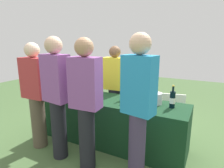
# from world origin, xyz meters

# --- Properties ---
(ground_plane) EXTENTS (12.00, 12.00, 0.00)m
(ground_plane) POSITION_xyz_m (0.00, 0.00, 0.00)
(ground_plane) COLOR #476638
(tasting_table) EXTENTS (2.32, 0.66, 0.74)m
(tasting_table) POSITION_xyz_m (0.00, 0.00, 0.37)
(tasting_table) COLOR #14381E
(tasting_table) RESTS_ON ground_plane
(wine_bottle_0) EXTENTS (0.07, 0.07, 0.30)m
(wine_bottle_0) POSITION_xyz_m (-0.38, 0.08, 0.84)
(wine_bottle_0) COLOR black
(wine_bottle_0) RESTS_ON tasting_table
(wine_bottle_1) EXTENTS (0.06, 0.06, 0.32)m
(wine_bottle_1) POSITION_xyz_m (0.18, 0.11, 0.85)
(wine_bottle_1) COLOR black
(wine_bottle_1) RESTS_ON tasting_table
(wine_bottle_2) EXTENTS (0.08, 0.08, 0.30)m
(wine_bottle_2) POSITION_xyz_m (0.46, 0.09, 0.85)
(wine_bottle_2) COLOR black
(wine_bottle_2) RESTS_ON tasting_table
(wine_bottle_3) EXTENTS (0.08, 0.08, 0.32)m
(wine_bottle_3) POSITION_xyz_m (0.90, 0.06, 0.86)
(wine_bottle_3) COLOR black
(wine_bottle_3) RESTS_ON tasting_table
(wine_glass_0) EXTENTS (0.07, 0.07, 0.14)m
(wine_glass_0) POSITION_xyz_m (-0.75, -0.11, 0.84)
(wine_glass_0) COLOR silver
(wine_glass_0) RESTS_ON tasting_table
(wine_glass_1) EXTENTS (0.06, 0.06, 0.14)m
(wine_glass_1) POSITION_xyz_m (0.26, -0.08, 0.84)
(wine_glass_1) COLOR silver
(wine_glass_1) RESTS_ON tasting_table
(wine_glass_2) EXTENTS (0.07, 0.07, 0.13)m
(wine_glass_2) POSITION_xyz_m (0.42, -0.12, 0.83)
(wine_glass_2) COLOR silver
(wine_glass_2) RESTS_ON tasting_table
(ice_bucket) EXTENTS (0.21, 0.21, 0.16)m
(ice_bucket) POSITION_xyz_m (0.65, 0.11, 0.82)
(ice_bucket) COLOR silver
(ice_bucket) RESTS_ON tasting_table
(server_pouring) EXTENTS (0.44, 0.26, 1.55)m
(server_pouring) POSITION_xyz_m (-0.22, 0.52, 0.83)
(server_pouring) COLOR black
(server_pouring) RESTS_ON ground_plane
(guest_0) EXTENTS (0.40, 0.23, 1.62)m
(guest_0) POSITION_xyz_m (-0.97, -0.62, 0.88)
(guest_0) COLOR brown
(guest_0) RESTS_ON ground_plane
(guest_1) EXTENTS (0.40, 0.26, 1.70)m
(guest_1) POSITION_xyz_m (-0.48, -0.69, 0.93)
(guest_1) COLOR black
(guest_1) RESTS_ON ground_plane
(guest_2) EXTENTS (0.39, 0.23, 1.68)m
(guest_2) POSITION_xyz_m (0.01, -0.70, 0.92)
(guest_2) COLOR black
(guest_2) RESTS_ON ground_plane
(guest_3) EXTENTS (0.38, 0.26, 1.73)m
(guest_3) POSITION_xyz_m (0.66, -0.64, 0.96)
(guest_3) COLOR #3F3351
(guest_3) RESTS_ON ground_plane
(menu_board) EXTENTS (0.53, 0.14, 0.71)m
(menu_board) POSITION_xyz_m (0.73, 0.87, 0.35)
(menu_board) COLOR white
(menu_board) RESTS_ON ground_plane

